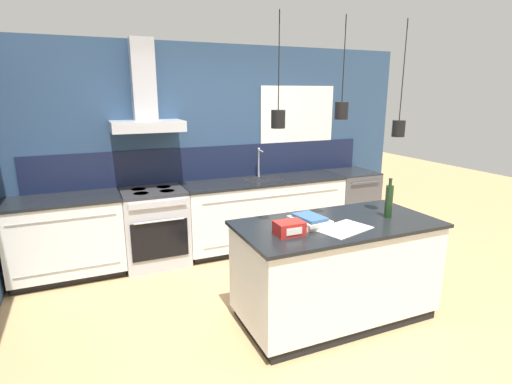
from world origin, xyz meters
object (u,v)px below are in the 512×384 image
Objects in this scene: book_stack at (310,221)px; red_supply_box at (289,228)px; oven_range at (155,227)px; bottle_on_island at (389,201)px; dishwasher at (350,202)px.

book_stack is 1.61× the size of red_supply_box.
bottle_on_island is (1.79, -1.91, 0.61)m from oven_range.
book_stack is (-0.77, 0.09, -0.12)m from bottle_on_island.
oven_range is 4.03× the size of red_supply_box.
oven_range is 2.15m from book_stack.
book_stack is at bearing 173.50° from bottle_on_island.
oven_range is 2.16m from red_supply_box.
dishwasher is 4.03× the size of red_supply_box.
book_stack is at bearing 26.66° from red_supply_box.
bottle_on_island is 1.00× the size of book_stack.
book_stack is at bearing -134.36° from dishwasher.
bottle_on_island is 1.60× the size of red_supply_box.
oven_range is at bearing 110.93° from red_supply_box.
oven_range and dishwasher have the same top height.
red_supply_box is at bearing -177.33° from bottle_on_island.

